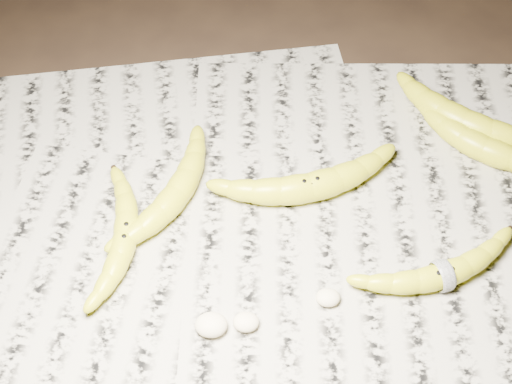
{
  "coord_description": "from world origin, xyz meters",
  "views": [
    {
      "loc": [
        -0.0,
        -0.48,
        0.77
      ],
      "look_at": [
        0.0,
        0.04,
        0.05
      ],
      "focal_mm": 50.0,
      "sensor_mm": 36.0,
      "label": 1
    }
  ],
  "objects_px": {
    "banana_taped": "(443,274)",
    "banana_left_b": "(176,193)",
    "banana_center": "(310,185)",
    "banana_upper_a": "(485,147)",
    "banana_upper_b": "(465,121)",
    "banana_left_a": "(125,235)"
  },
  "relations": [
    {
      "from": "banana_center",
      "to": "banana_upper_a",
      "type": "relative_size",
      "value": 1.15
    },
    {
      "from": "banana_upper_b",
      "to": "banana_left_a",
      "type": "bearing_deg",
      "value": -124.38
    },
    {
      "from": "banana_center",
      "to": "banana_left_b",
      "type": "bearing_deg",
      "value": 169.52
    },
    {
      "from": "banana_left_a",
      "to": "banana_upper_a",
      "type": "height_order",
      "value": "banana_upper_a"
    },
    {
      "from": "banana_left_a",
      "to": "banana_upper_a",
      "type": "distance_m",
      "value": 0.49
    },
    {
      "from": "banana_left_b",
      "to": "banana_upper_b",
      "type": "relative_size",
      "value": 0.94
    },
    {
      "from": "banana_left_b",
      "to": "banana_center",
      "type": "bearing_deg",
      "value": -58.78
    },
    {
      "from": "banana_left_a",
      "to": "banana_upper_a",
      "type": "relative_size",
      "value": 0.95
    },
    {
      "from": "banana_upper_a",
      "to": "banana_left_b",
      "type": "bearing_deg",
      "value": -137.08
    },
    {
      "from": "banana_center",
      "to": "banana_upper_b",
      "type": "relative_size",
      "value": 1.09
    },
    {
      "from": "banana_taped",
      "to": "banana_upper_b",
      "type": "height_order",
      "value": "banana_upper_b"
    },
    {
      "from": "banana_left_a",
      "to": "banana_upper_a",
      "type": "xyz_separation_m",
      "value": [
        0.47,
        0.14,
        0.0
      ]
    },
    {
      "from": "banana_center",
      "to": "banana_taped",
      "type": "relative_size",
      "value": 1.15
    },
    {
      "from": "banana_left_b",
      "to": "banana_upper_a",
      "type": "height_order",
      "value": "same"
    },
    {
      "from": "banana_center",
      "to": "banana_upper_a",
      "type": "bearing_deg",
      "value": 1.25
    },
    {
      "from": "banana_left_a",
      "to": "banana_center",
      "type": "bearing_deg",
      "value": -69.96
    },
    {
      "from": "banana_left_b",
      "to": "banana_center",
      "type": "xyz_separation_m",
      "value": [
        0.17,
        0.01,
        0.0
      ]
    },
    {
      "from": "banana_left_a",
      "to": "banana_taped",
      "type": "bearing_deg",
      "value": -95.6
    },
    {
      "from": "banana_upper_a",
      "to": "banana_upper_b",
      "type": "bearing_deg",
      "value": 145.75
    },
    {
      "from": "banana_taped",
      "to": "banana_upper_b",
      "type": "distance_m",
      "value": 0.25
    },
    {
      "from": "banana_upper_a",
      "to": "banana_upper_b",
      "type": "distance_m",
      "value": 0.05
    },
    {
      "from": "banana_taped",
      "to": "banana_left_b",
      "type": "bearing_deg",
      "value": 141.51
    }
  ]
}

